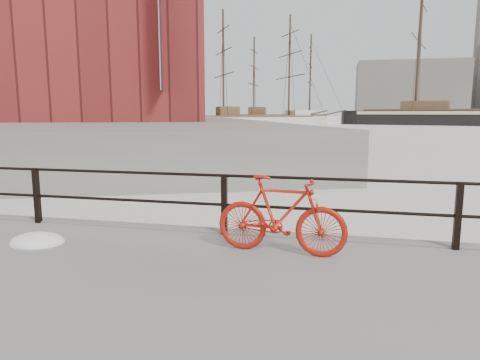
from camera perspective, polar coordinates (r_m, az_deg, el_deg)
The scene contains 14 objects.
ground at distance 7.33m, azimuth 26.29°, elevation -10.53°, with size 400.00×400.00×0.00m, color white.
far_quay at distance 87.54m, azimuth -13.31°, elevation 7.79°, with size 24.00×150.00×1.80m, color gray.
guardrail at distance 6.96m, azimuth 27.06°, elevation -4.31°, with size 28.00×0.10×1.00m, color black, non-canonical shape.
bicycle at distance 6.05m, azimuth 5.47°, elevation -4.68°, with size 1.85×0.28×1.12m, color #B71B0C.
schooner_mid at distance 89.92m, azimuth 5.49°, elevation 7.44°, with size 25.43×10.76×18.61m, color silver, non-canonical shape.
schooner_left at distance 76.05m, azimuth 2.25°, elevation 7.20°, with size 26.72×12.14×20.06m, color beige, non-canonical shape.
workboat_near at distance 47.43m, azimuth -19.66°, elevation 5.63°, with size 12.87×4.29×7.00m, color black, non-canonical shape.
workboat_far at distance 58.94m, azimuth -19.25°, elevation 6.20°, with size 12.01×4.15×7.00m, color black, non-canonical shape.
apartment_mustard at distance 55.91m, azimuth -18.37°, elevation 19.43°, with size 22.00×15.00×22.20m, color gold.
apartment_cream at distance 78.38m, azimuth -15.65°, elevation 16.03°, with size 20.00×15.00×21.20m, color beige.
apartment_grey at distance 100.25m, azimuth -14.27°, elevation 15.04°, with size 22.00×15.00×23.20m, color #A1A19C.
apartment_brick at distance 122.99m, azimuth -13.33°, elevation 13.43°, with size 24.00×15.00×21.20m, color brown.
industrial_west at distance 148.48m, azimuth 21.55°, elevation 10.93°, with size 32.00×18.00×18.00m, color gray.
smokestack at distance 163.90m, azimuth 29.15°, elevation 14.76°, with size 2.80×2.80×44.00m, color gray.
Camera 1 is at (-1.75, -6.73, 2.33)m, focal length 32.00 mm.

